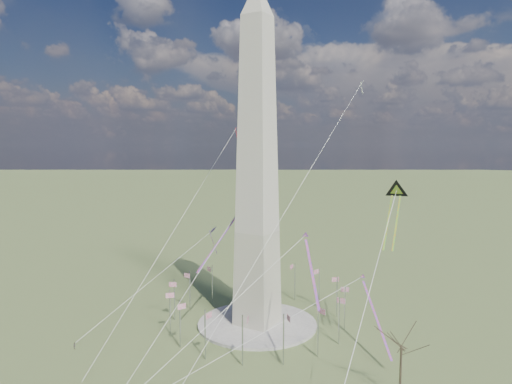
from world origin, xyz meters
The scene contains 13 objects.
ground centered at (0.00, 0.00, 0.00)m, with size 2000.00×2000.00×0.00m, color #4F6633.
plaza centered at (0.00, 0.00, 0.40)m, with size 36.00×36.00×0.80m, color #BAB4AA.
washington_monument centered at (0.00, 0.00, 47.95)m, with size 15.56×15.56×100.00m.
flagpole_ring centered at (0.00, 0.00, 7.27)m, with size 54.40×54.40×13.00m.
tree_near centered at (47.16, -20.12, 12.76)m, with size 10.22×10.22×17.88m.
person_west centered at (-33.73, -39.08, 0.89)m, with size 0.86×0.67×1.77m, color gray.
kite_delta_black centered at (37.22, 12.43, 40.85)m, with size 7.72×20.08×16.43m.
kite_diamond_purple centered at (-22.39, 8.35, 24.67)m, with size 1.78×3.03×9.62m.
kite_streamer_left centered at (24.62, -17.03, 26.96)m, with size 11.93×17.08×13.54m.
kite_streamer_mid centered at (-8.59, -4.47, 28.53)m, with size 2.08×22.08×15.16m.
kite_streamer_right centered at (34.06, 2.57, 12.07)m, with size 14.42×18.65×15.32m.
kite_small_red centered at (-34.17, 41.13, 60.71)m, with size 1.86×1.66×5.04m.
kite_small_white centered at (15.90, 46.32, 76.08)m, with size 1.71×1.76×5.02m.
Camera 1 is at (67.83, -114.93, 54.38)m, focal length 32.00 mm.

